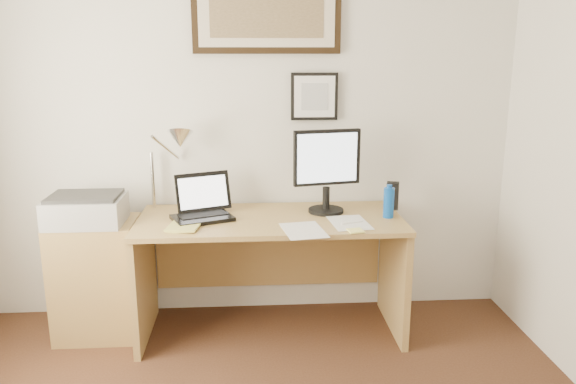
{
  "coord_description": "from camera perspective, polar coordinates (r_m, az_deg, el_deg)",
  "views": [
    {
      "loc": [
        0.04,
        -1.63,
        1.72
      ],
      "look_at": [
        0.24,
        1.43,
        0.96
      ],
      "focal_mm": 35.0,
      "sensor_mm": 36.0,
      "label": 1
    }
  ],
  "objects": [
    {
      "name": "wall_back",
      "position": [
        3.66,
        -4.45,
        6.52
      ],
      "size": [
        3.5,
        0.02,
        2.5
      ],
      "primitive_type": "cube",
      "color": "silver",
      "rests_on": "ground"
    },
    {
      "name": "book",
      "position": [
        3.3,
        -11.91,
        -3.31
      ],
      "size": [
        0.21,
        0.27,
        0.02
      ],
      "primitive_type": "imported",
      "rotation": [
        0.0,
        0.0,
        -0.16
      ],
      "color": "#C5C25D",
      "rests_on": "desk"
    },
    {
      "name": "side_cabinet",
      "position": [
        3.7,
        -18.76,
        -8.31
      ],
      "size": [
        0.5,
        0.4,
        0.73
      ],
      "primitive_type": "cube",
      "color": "olive",
      "rests_on": "floor"
    },
    {
      "name": "lcd_monitor",
      "position": [
        3.45,
        3.96,
        2.56
      ],
      "size": [
        0.42,
        0.22,
        0.52
      ],
      "color": "black",
      "rests_on": "desk"
    },
    {
      "name": "water_bottle",
      "position": [
        3.44,
        10.2,
        -1.08
      ],
      "size": [
        0.06,
        0.06,
        0.18
      ],
      "primitive_type": "cylinder",
      "color": "#0D4AA9",
      "rests_on": "desk"
    },
    {
      "name": "picture_small",
      "position": [
        3.64,
        2.69,
        9.66
      ],
      "size": [
        0.3,
        0.03,
        0.3
      ],
      "color": "black",
      "rests_on": "wall_back"
    },
    {
      "name": "paper_sheet_a",
      "position": [
        3.16,
        1.59,
        -3.91
      ],
      "size": [
        0.27,
        0.34,
        0.0
      ],
      "primitive_type": "cube",
      "rotation": [
        0.0,
        0.0,
        0.15
      ],
      "color": "silver",
      "rests_on": "desk"
    },
    {
      "name": "sticky_pad",
      "position": [
        3.16,
        6.88,
        -3.92
      ],
      "size": [
        0.09,
        0.09,
        0.01
      ],
      "primitive_type": "cube",
      "rotation": [
        0.0,
        0.0,
        0.16
      ],
      "color": "#FFFA78",
      "rests_on": "desk"
    },
    {
      "name": "desk",
      "position": [
        3.56,
        -1.84,
        -5.87
      ],
      "size": [
        1.6,
        0.7,
        0.75
      ],
      "color": "olive",
      "rests_on": "floor"
    },
    {
      "name": "paper_sheet_b",
      "position": [
        3.31,
        6.25,
        -3.12
      ],
      "size": [
        0.24,
        0.32,
        0.0
      ],
      "primitive_type": "cube",
      "rotation": [
        0.0,
        0.0,
        0.1
      ],
      "color": "silver",
      "rests_on": "desk"
    },
    {
      "name": "marker_pen",
      "position": [
        3.3,
        6.53,
        -3.1
      ],
      "size": [
        0.14,
        0.06,
        0.02
      ],
      "primitive_type": "cylinder",
      "rotation": [
        0.0,
        1.57,
        0.35
      ],
      "color": "white",
      "rests_on": "desk"
    },
    {
      "name": "laptop",
      "position": [
        3.43,
        -8.66,
        -1.66
      ],
      "size": [
        0.41,
        0.41,
        0.26
      ],
      "color": "black",
      "rests_on": "desk"
    },
    {
      "name": "desk_lamp",
      "position": [
        3.51,
        -11.16,
        4.95
      ],
      "size": [
        0.29,
        0.27,
        0.53
      ],
      "color": "silver",
      "rests_on": "desk"
    },
    {
      "name": "bottle_cap",
      "position": [
        3.42,
        10.27,
        0.57
      ],
      "size": [
        0.03,
        0.03,
        0.02
      ],
      "primitive_type": "cylinder",
      "color": "#0D4AA9",
      "rests_on": "water_bottle"
    },
    {
      "name": "picture_large",
      "position": [
        3.61,
        -2.18,
        17.58
      ],
      "size": [
        0.92,
        0.04,
        0.47
      ],
      "color": "black",
      "rests_on": "wall_back"
    },
    {
      "name": "speaker",
      "position": [
        3.64,
        10.57,
        -0.37
      ],
      "size": [
        0.09,
        0.09,
        0.17
      ],
      "primitive_type": "cube",
      "rotation": [
        0.0,
        0.0,
        -0.27
      ],
      "color": "black",
      "rests_on": "desk"
    },
    {
      "name": "printer",
      "position": [
        3.54,
        -19.85,
        -1.67
      ],
      "size": [
        0.44,
        0.34,
        0.18
      ],
      "color": "#A7A7AA",
      "rests_on": "side_cabinet"
    }
  ]
}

